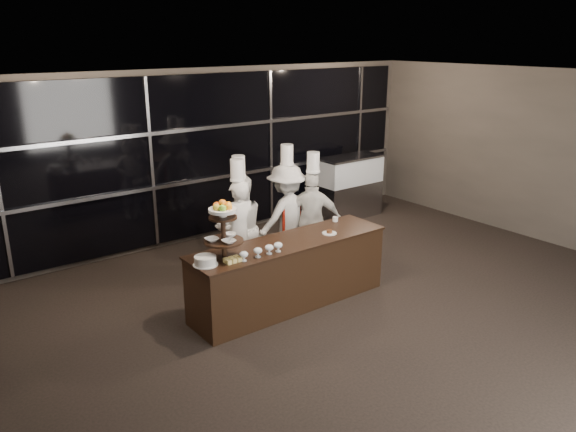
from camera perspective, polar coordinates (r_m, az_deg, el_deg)
room at (r=6.37m, az=15.28°, el=-1.11°), size 10.00×10.00×10.00m
window_wall at (r=10.04m, az=-7.49°, el=6.19°), size 8.60×0.10×2.80m
buffet_counter at (r=7.58m, az=0.16°, el=-5.77°), size 2.84×0.74×0.92m
display_stand at (r=6.75m, az=-6.61°, el=-0.97°), size 0.48×0.48×0.74m
compotes at (r=6.89m, az=-2.62°, el=-3.43°), size 0.62×0.11×0.12m
layer_cake at (r=6.70m, az=-8.40°, el=-4.52°), size 0.30×0.30×0.11m
pastry_squares at (r=6.76m, az=-5.66°, el=-4.45°), size 0.20×0.13×0.05m
small_plate at (r=7.70m, az=4.23°, el=-1.69°), size 0.20×0.20×0.05m
chef_cup at (r=8.20m, az=4.83°, el=-0.32°), size 0.08×0.08×0.07m
display_case at (r=11.30m, az=6.29°, el=3.29°), size 1.33×0.58×1.24m
chef_a at (r=8.14m, az=-5.02°, el=-1.49°), size 0.60×0.42×1.87m
chef_b at (r=8.36m, az=-4.88°, el=-1.08°), size 0.85×0.71×1.87m
chef_c at (r=8.70m, az=-0.11°, el=0.03°), size 1.11×0.68×1.96m
chef_d at (r=8.68m, az=2.49°, el=-0.34°), size 0.95×0.86×1.85m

